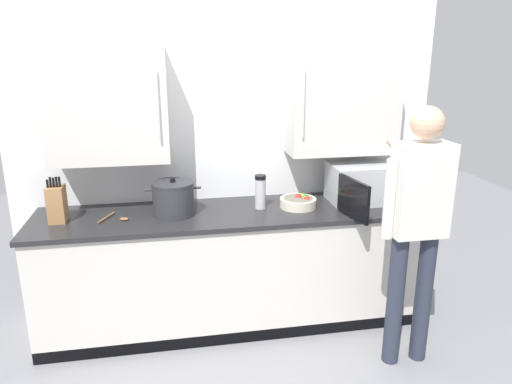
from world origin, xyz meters
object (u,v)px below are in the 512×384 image
microwave_oven (361,184)px  knife_block (57,204)px  fruit_bowl (298,202)px  wooden_spoon (116,218)px  stock_pot (174,198)px  person_figure (417,216)px  thermos_flask (260,192)px

microwave_oven → knife_block: knife_block is taller
knife_block → fruit_bowl: size_ratio=1.18×
wooden_spoon → fruit_bowl: size_ratio=0.78×
microwave_oven → knife_block: bearing=-179.1°
knife_block → fruit_bowl: 1.70m
stock_pot → person_figure: size_ratio=0.23×
person_figure → knife_block: bearing=163.0°
wooden_spoon → stock_pot: bearing=4.4°
thermos_flask → stock_pot: (-0.63, -0.03, -0.01)m
microwave_oven → wooden_spoon: 1.84m
thermos_flask → fruit_bowl: 0.30m
microwave_oven → fruit_bowl: bearing=-175.7°
knife_block → stock_pot: bearing=-0.3°
knife_block → stock_pot: 0.78m
thermos_flask → microwave_oven: bearing=0.9°
wooden_spoon → fruit_bowl: fruit_bowl is taller
fruit_bowl → person_figure: size_ratio=0.16×
stock_pot → person_figure: person_figure is taller
wooden_spoon → thermos_flask: size_ratio=0.83×
stock_pot → microwave_oven: bearing=1.6°
microwave_oven → wooden_spoon: size_ratio=3.43×
thermos_flask → stock_pot: size_ratio=0.65×
microwave_oven → wooden_spoon: bearing=-177.8°
wooden_spoon → person_figure: 2.01m
thermos_flask → fruit_bowl: thermos_flask is taller
knife_block → fruit_bowl: knife_block is taller
microwave_oven → knife_block: (-2.21, -0.04, -0.02)m
microwave_oven → fruit_bowl: microwave_oven is taller
microwave_oven → fruit_bowl: size_ratio=2.67×
microwave_oven → stock_pot: (-1.43, -0.04, -0.03)m
thermos_flask → knife_block: bearing=-179.0°
wooden_spoon → knife_block: (-0.38, 0.03, 0.12)m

